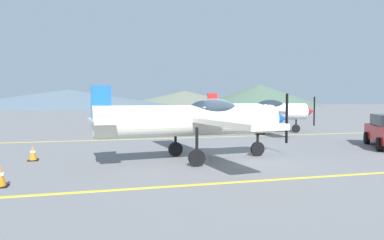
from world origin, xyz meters
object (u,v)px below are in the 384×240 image
at_px(traffic_cone_front, 0,176).
at_px(airplane_near, 198,119).
at_px(airplane_mid, 262,111).
at_px(traffic_cone_side, 33,153).

bearing_deg(traffic_cone_front, airplane_near, 23.12).
bearing_deg(airplane_mid, airplane_near, -127.94).
bearing_deg(airplane_mid, traffic_cone_side, -149.56).
distance_m(airplane_near, traffic_cone_front, 6.86).
relative_size(airplane_near, airplane_mid, 1.00).
distance_m(airplane_mid, traffic_cone_side, 15.67).
xyz_separation_m(airplane_near, airplane_mid, (7.32, 9.39, 0.00)).
bearing_deg(airplane_near, airplane_mid, 52.06).
relative_size(airplane_mid, traffic_cone_side, 15.93).
distance_m(traffic_cone_front, traffic_cone_side, 4.12).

